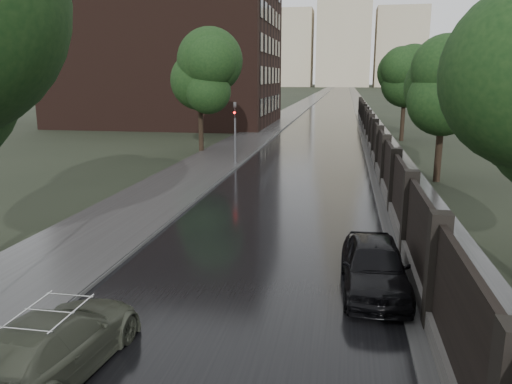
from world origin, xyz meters
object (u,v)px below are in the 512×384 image
tree_right_c (405,84)px  volga_sedan (53,344)px  car_right_near (374,265)px  tree_left_far (200,81)px  tree_right_b (444,88)px  traffic_light (235,128)px

tree_right_c → volga_sedan: size_ratio=1.61×
tree_right_c → car_right_near: tree_right_c is taller
tree_left_far → car_right_near: tree_left_far is taller
tree_left_far → tree_right_b: size_ratio=1.05×
traffic_light → car_right_near: size_ratio=0.96×
tree_right_c → volga_sedan: (-10.22, -38.12, -4.32)m
car_right_near → tree_right_c: bearing=81.2°
tree_right_b → tree_right_c: size_ratio=1.00×
tree_right_b → car_right_near: bearing=-105.1°
tree_right_b → volga_sedan: tree_right_b is taller
traffic_light → volga_sedan: 23.23m
car_right_near → volga_sedan: bearing=-142.7°
volga_sedan → tree_right_c: bearing=-100.5°
traffic_light → volga_sedan: traffic_light is taller
tree_left_far → volga_sedan: (5.28, -28.12, -4.61)m
tree_right_c → car_right_near: (-4.10, -33.15, -4.24)m
tree_left_far → tree_right_c: size_ratio=1.05×
tree_left_far → traffic_light: bearing=-53.5°
tree_left_far → tree_right_c: bearing=32.8°
traffic_light → car_right_near: traffic_light is taller
tree_right_c → car_right_near: bearing=-97.1°
tree_right_c → car_right_near: size_ratio=1.69×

